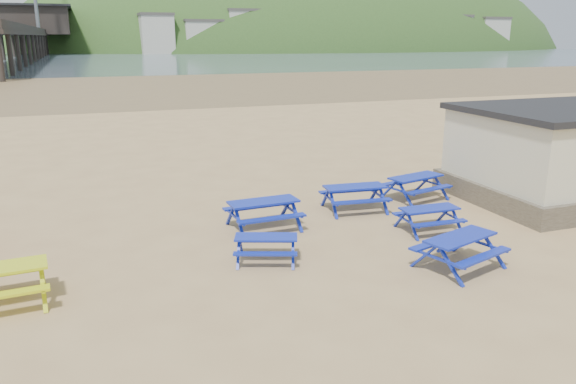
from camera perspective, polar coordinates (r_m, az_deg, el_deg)
name	(u,v)px	position (r m, az deg, el deg)	size (l,w,h in m)	color
ground	(297,242)	(15.41, 0.97, -5.08)	(400.00, 400.00, 0.00)	tan
wet_sand	(129,85)	(68.87, -15.88, 10.44)	(400.00, 400.00, 0.00)	olive
sea	(97,55)	(183.62, -18.86, 13.04)	(400.00, 400.00, 0.00)	#42535E
picnic_table_blue_a	(264,215)	(16.34, -2.50, -2.30)	(2.10, 1.73, 0.84)	#111AAF
picnic_table_blue_b	(354,198)	(18.15, 6.76, -0.62)	(2.09, 1.76, 0.82)	#111AAF
picnic_table_blue_c	(415,188)	(19.77, 12.80, 0.45)	(2.27, 1.99, 0.82)	#111AAF
picnic_table_blue_d	(266,248)	(14.06, -2.23, -5.75)	(1.88, 1.70, 0.65)	#111AAF
picnic_table_blue_e	(459,252)	(14.22, 17.01, -5.85)	(2.31, 2.06, 0.81)	#111AAF
picnic_table_blue_f	(429,219)	(16.64, 14.11, -2.70)	(1.71, 1.39, 0.70)	#111AAF
amenity_block	(572,153)	(21.67, 26.90, 3.59)	(7.40, 5.40, 3.15)	#665B4C
pier	(32,36)	(192.12, -24.60, 14.19)	(24.00, 220.00, 39.29)	black
headland_town	(302,71)	(261.56, 1.43, 12.16)	(264.00, 144.00, 108.00)	#2D4C1E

